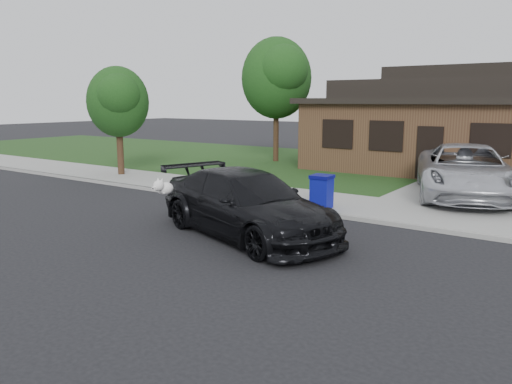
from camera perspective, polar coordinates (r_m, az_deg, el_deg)
The scene contains 11 objects.
ground at distance 13.64m, azimuth -11.43°, elevation -3.67°, with size 120.00×120.00×0.00m, color black.
sidewalk at distance 17.37m, azimuth 0.53°, elevation -0.25°, with size 60.00×3.00×0.12m, color gray.
curb at distance 16.17m, azimuth -2.47°, elevation -1.05°, with size 60.00×0.12×0.12m, color gray.
lawn at distance 24.31m, azimuth 11.25°, elevation 2.63°, with size 60.00×13.00×0.13m, color #193814.
driveway at distance 19.70m, azimuth 23.78°, elevation 0.16°, with size 4.50×13.00×0.14m, color gray.
sedan at distance 12.10m, azimuth -1.08°, elevation -1.37°, with size 5.93×3.87×1.60m.
minivan at distance 17.73m, azimuth 22.81°, elevation 2.23°, with size 2.85×6.19×1.72m, color silver.
recycling_bin at distance 14.89m, azimuth 7.51°, elevation 0.07°, with size 0.63×0.66×0.99m.
house at distance 24.76m, azimuth 21.88°, elevation 7.03°, with size 12.60×8.60×4.65m.
tree_0 at distance 26.06m, azimuth 2.51°, elevation 13.05°, with size 3.78×3.60×6.34m.
tree_2 at distance 22.16m, azimuth -15.49°, elevation 10.03°, with size 2.73×2.60×4.59m.
Camera 1 is at (9.63, -9.09, 3.27)m, focal length 35.00 mm.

